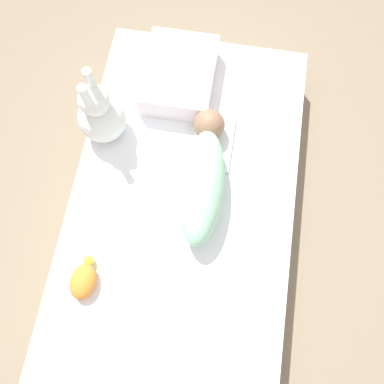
% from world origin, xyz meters
% --- Properties ---
extents(ground_plane, '(12.00, 12.00, 0.00)m').
position_xyz_m(ground_plane, '(0.00, 0.00, 0.00)').
color(ground_plane, '#7A6B56').
extents(bed_mattress, '(1.51, 0.87, 0.22)m').
position_xyz_m(bed_mattress, '(0.00, 0.00, 0.11)').
color(bed_mattress, white).
rests_on(bed_mattress, ground_plane).
extents(burp_cloth, '(0.25, 0.15, 0.02)m').
position_xyz_m(burp_cloth, '(0.25, -0.09, 0.23)').
color(burp_cloth, white).
rests_on(burp_cloth, bed_mattress).
extents(swaddled_baby, '(0.56, 0.19, 0.18)m').
position_xyz_m(swaddled_baby, '(0.06, -0.07, 0.30)').
color(swaddled_baby, '#99D6B2').
rests_on(swaddled_baby, bed_mattress).
extents(pillow, '(0.36, 0.29, 0.11)m').
position_xyz_m(pillow, '(0.51, 0.10, 0.27)').
color(pillow, white).
rests_on(pillow, bed_mattress).
extents(bunny_plush, '(0.19, 0.19, 0.36)m').
position_xyz_m(bunny_plush, '(0.24, 0.36, 0.34)').
color(bunny_plush, white).
rests_on(bunny_plush, bed_mattress).
extents(turtle_plush, '(0.16, 0.09, 0.07)m').
position_xyz_m(turtle_plush, '(-0.37, 0.30, 0.25)').
color(turtle_plush, orange).
rests_on(turtle_plush, bed_mattress).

